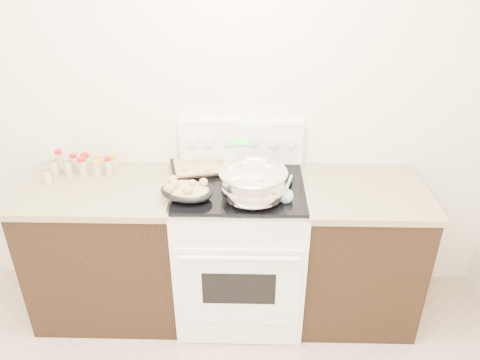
{
  "coord_description": "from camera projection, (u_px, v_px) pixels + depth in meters",
  "views": [
    {
      "loc": [
        0.4,
        -0.94,
        2.28
      ],
      "look_at": [
        0.35,
        1.37,
        1.0
      ],
      "focal_mm": 35.0,
      "sensor_mm": 36.0,
      "label": 1
    }
  ],
  "objects": [
    {
      "name": "room_shell",
      "position": [
        79.0,
        197.0,
        1.11
      ],
      "size": [
        4.1,
        3.6,
        2.75
      ],
      "color": "white",
      "rests_on": "ground"
    },
    {
      "name": "counter_left",
      "position": [
        110.0,
        248.0,
        2.97
      ],
      "size": [
        0.93,
        0.67,
        0.92
      ],
      "color": "black",
      "rests_on": "ground"
    },
    {
      "name": "counter_right",
      "position": [
        356.0,
        252.0,
        2.94
      ],
      "size": [
        0.73,
        0.67,
        0.92
      ],
      "color": "black",
      "rests_on": "ground"
    },
    {
      "name": "kitchen_range",
      "position": [
        240.0,
        247.0,
        2.94
      ],
      "size": [
        0.78,
        0.73,
        1.22
      ],
      "color": "white",
      "rests_on": "ground"
    },
    {
      "name": "mixing_bowl",
      "position": [
        253.0,
        184.0,
        2.54
      ],
      "size": [
        0.42,
        0.42,
        0.22
      ],
      "color": "silver",
      "rests_on": "kitchen_range"
    },
    {
      "name": "roasting_pan",
      "position": [
        186.0,
        190.0,
        2.56
      ],
      "size": [
        0.35,
        0.28,
        0.11
      ],
      "color": "black",
      "rests_on": "kitchen_range"
    },
    {
      "name": "baking_sheet",
      "position": [
        205.0,
        166.0,
        2.88
      ],
      "size": [
        0.46,
        0.37,
        0.06
      ],
      "color": "black",
      "rests_on": "kitchen_range"
    },
    {
      "name": "wooden_spoon",
      "position": [
        254.0,
        195.0,
        2.58
      ],
      "size": [
        0.06,
        0.26,
        0.04
      ],
      "color": "#AB784E",
      "rests_on": "kitchen_range"
    },
    {
      "name": "blue_ladle",
      "position": [
        286.0,
        194.0,
        2.55
      ],
      "size": [
        0.1,
        0.28,
        0.1
      ],
      "color": "#84B3C4",
      "rests_on": "kitchen_range"
    },
    {
      "name": "spice_jars",
      "position": [
        80.0,
        165.0,
        2.85
      ],
      "size": [
        0.39,
        0.25,
        0.13
      ],
      "color": "#BFB28C",
      "rests_on": "counter_left"
    }
  ]
}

